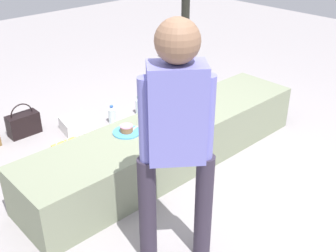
% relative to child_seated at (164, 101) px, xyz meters
% --- Properties ---
extents(ground_plane, '(12.00, 12.00, 0.00)m').
position_rel_child_seated_xyz_m(ground_plane, '(0.08, 0.01, -0.63)').
color(ground_plane, '#9A9395').
extents(concrete_ledge, '(2.68, 0.60, 0.41)m').
position_rel_child_seated_xyz_m(concrete_ledge, '(0.08, 0.01, -0.42)').
color(concrete_ledge, gray).
rests_on(concrete_ledge, ground_plane).
extents(child_seated, '(0.28, 0.32, 0.48)m').
position_rel_child_seated_xyz_m(child_seated, '(0.00, 0.00, 0.00)').
color(child_seated, '#2A2844').
rests_on(child_seated, concrete_ledge).
extents(adult_standing, '(0.38, 0.34, 1.52)m').
position_rel_child_seated_xyz_m(adult_standing, '(-0.63, -0.79, 0.29)').
color(adult_standing, '#312A39').
rests_on(adult_standing, ground_plane).
extents(cake_plate, '(0.22, 0.22, 0.07)m').
position_rel_child_seated_xyz_m(cake_plate, '(-0.31, 0.09, -0.19)').
color(cake_plate, '#4CA5D8').
rests_on(cake_plate, concrete_ledge).
extents(gift_bag, '(0.23, 0.09, 0.31)m').
position_rel_child_seated_xyz_m(gift_bag, '(-0.63, 0.51, -0.49)').
color(gift_bag, gold).
rests_on(gift_bag, ground_plane).
extents(railing_post, '(0.36, 0.36, 1.29)m').
position_rel_child_seated_xyz_m(railing_post, '(1.86, 1.62, -0.12)').
color(railing_post, black).
rests_on(railing_post, ground_plane).
extents(water_bottle_near_gift, '(0.07, 0.07, 0.20)m').
position_rel_child_seated_xyz_m(water_bottle_near_gift, '(0.50, 0.95, -0.54)').
color(water_bottle_near_gift, silver).
rests_on(water_bottle_near_gift, ground_plane).
extents(water_bottle_far_side, '(0.08, 0.08, 0.19)m').
position_rel_child_seated_xyz_m(water_bottle_far_side, '(0.17, 0.98, -0.54)').
color(water_bottle_far_side, silver).
rests_on(water_bottle_far_side, ground_plane).
extents(party_cup_red, '(0.07, 0.07, 0.10)m').
position_rel_child_seated_xyz_m(party_cup_red, '(0.80, 0.81, -0.58)').
color(party_cup_red, red).
rests_on(party_cup_red, ground_plane).
extents(cake_box_white, '(0.33, 0.32, 0.13)m').
position_rel_child_seated_xyz_m(cake_box_white, '(-0.20, 1.07, -0.56)').
color(cake_box_white, white).
rests_on(cake_box_white, ground_plane).
extents(handbag_black_leather, '(0.30, 0.14, 0.33)m').
position_rel_child_seated_xyz_m(handbag_black_leather, '(-0.61, 1.36, -0.51)').
color(handbag_black_leather, black).
rests_on(handbag_black_leather, ground_plane).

